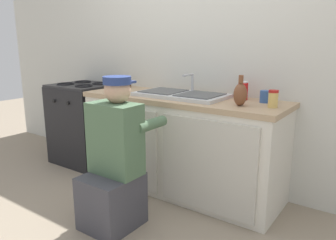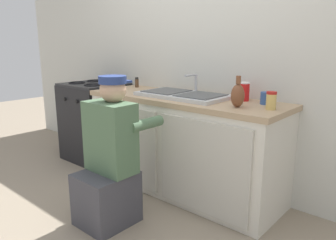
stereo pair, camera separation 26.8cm
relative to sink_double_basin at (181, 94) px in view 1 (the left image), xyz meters
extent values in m
plane|color=gray|center=(0.00, -0.30, -0.89)|extent=(12.00, 12.00, 0.00)
cube|color=silver|center=(0.00, 0.35, 0.36)|extent=(6.00, 0.10, 2.50)
cube|color=silver|center=(0.00, 0.00, -0.48)|extent=(1.82, 0.60, 0.83)
cube|color=beige|center=(-0.44, -0.31, -0.48)|extent=(0.80, 0.02, 0.73)
cube|color=beige|center=(0.44, -0.31, -0.48)|extent=(0.80, 0.02, 0.73)
cube|color=tan|center=(0.00, 0.00, -0.04)|extent=(1.86, 0.62, 0.04)
cube|color=silver|center=(0.00, 0.00, 0.00)|extent=(0.80, 0.44, 0.03)
cube|color=#4C4F51|center=(-0.19, 0.00, 0.01)|extent=(0.33, 0.35, 0.01)
cube|color=#4C4F51|center=(0.19, 0.00, 0.01)|extent=(0.33, 0.35, 0.01)
cylinder|color=#B7BABF|center=(0.00, 0.19, 0.07)|extent=(0.02, 0.02, 0.18)
cylinder|color=#B7BABF|center=(0.00, 0.11, 0.16)|extent=(0.02, 0.16, 0.02)
cube|color=black|center=(-1.28, 0.00, -0.46)|extent=(0.65, 0.60, 0.86)
cube|color=#262628|center=(-1.28, 0.00, -0.01)|extent=(0.64, 0.59, 0.02)
torus|color=black|center=(-1.43, -0.12, 0.00)|extent=(0.19, 0.19, 0.02)
torus|color=black|center=(-1.14, -0.12, 0.00)|extent=(0.19, 0.19, 0.02)
torus|color=black|center=(-1.43, 0.12, 0.00)|extent=(0.19, 0.19, 0.02)
torus|color=black|center=(-1.14, 0.12, 0.00)|extent=(0.19, 0.19, 0.02)
cylinder|color=black|center=(-1.40, -0.31, -0.16)|extent=(0.04, 0.02, 0.04)
cylinder|color=black|center=(-1.17, -0.31, -0.16)|extent=(0.04, 0.02, 0.04)
cube|color=#3F3F47|center=(-0.06, -0.84, -0.69)|extent=(0.36, 0.40, 0.40)
cube|color=#4C6B4C|center=(-0.06, -0.78, -0.23)|extent=(0.38, 0.22, 0.52)
sphere|color=tan|center=(-0.06, -0.74, 0.12)|extent=(0.19, 0.19, 0.19)
cylinder|color=navy|center=(-0.06, -0.74, 0.19)|extent=(0.20, 0.20, 0.06)
cube|color=navy|center=(-0.06, -0.65, 0.17)|extent=(0.13, 0.09, 0.02)
cylinder|color=#4C6B4C|center=(-0.23, -0.58, -0.14)|extent=(0.08, 0.30, 0.08)
cylinder|color=#4C6B4C|center=(0.11, -0.58, -0.14)|extent=(0.08, 0.30, 0.08)
ellipsoid|color=brown|center=(0.60, -0.11, 0.07)|extent=(0.10, 0.10, 0.17)
cylinder|color=brown|center=(0.60, -0.11, 0.18)|extent=(0.04, 0.04, 0.06)
cylinder|color=#513823|center=(-0.76, 0.17, 0.02)|extent=(0.04, 0.04, 0.08)
cylinder|color=black|center=(-0.76, 0.17, 0.08)|extent=(0.04, 0.04, 0.02)
cylinder|color=red|center=(0.50, 0.16, 0.05)|extent=(0.08, 0.08, 0.14)
cylinder|color=white|center=(0.50, 0.16, 0.13)|extent=(0.08, 0.08, 0.01)
cylinder|color=#335699|center=(0.70, 0.13, 0.03)|extent=(0.08, 0.08, 0.09)
torus|color=#335699|center=(0.76, 0.13, 0.03)|extent=(0.06, 0.01, 0.06)
cylinder|color=#DBB760|center=(0.82, -0.03, 0.04)|extent=(0.07, 0.07, 0.11)
cylinder|color=#B21E19|center=(0.82, -0.03, 0.10)|extent=(0.07, 0.07, 0.02)
camera|label=1|loc=(1.55, -2.40, 0.44)|focal=35.00mm
camera|label=2|loc=(1.76, -2.23, 0.44)|focal=35.00mm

